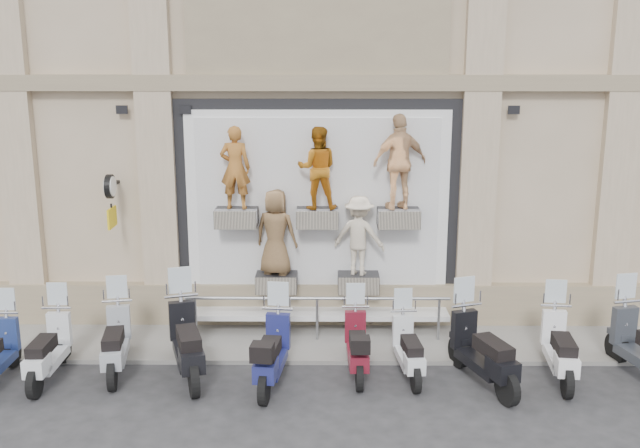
{
  "coord_description": "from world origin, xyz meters",
  "views": [
    {
      "loc": [
        0.15,
        -10.7,
        5.31
      ],
      "look_at": [
        0.06,
        1.9,
        2.36
      ],
      "focal_mm": 40.0,
      "sensor_mm": 36.0,
      "label": 1
    }
  ],
  "objects_px": {
    "scooter_c": "(115,330)",
    "scooter_g": "(409,338)",
    "clock_sign_bracket": "(111,194)",
    "scooter_b": "(47,337)",
    "scooter_f": "(357,334)",
    "scooter_i": "(561,335)",
    "scooter_h": "(483,337)",
    "scooter_d": "(186,328)",
    "scooter_e": "(272,340)",
    "guard_rail": "(317,320)"
  },
  "relations": [
    {
      "from": "scooter_d",
      "to": "scooter_g",
      "type": "distance_m",
      "value": 3.76
    },
    {
      "from": "clock_sign_bracket",
      "to": "scooter_d",
      "type": "bearing_deg",
      "value": -48.49
    },
    {
      "from": "scooter_d",
      "to": "scooter_e",
      "type": "height_order",
      "value": "scooter_d"
    },
    {
      "from": "scooter_d",
      "to": "scooter_h",
      "type": "xyz_separation_m",
      "value": [
        4.93,
        -0.28,
        -0.03
      ]
    },
    {
      "from": "guard_rail",
      "to": "scooter_c",
      "type": "xyz_separation_m",
      "value": [
        -3.44,
        -1.31,
        0.31
      ]
    },
    {
      "from": "scooter_d",
      "to": "scooter_b",
      "type": "bearing_deg",
      "value": 165.48
    },
    {
      "from": "clock_sign_bracket",
      "to": "scooter_b",
      "type": "relative_size",
      "value": 0.55
    },
    {
      "from": "scooter_c",
      "to": "scooter_d",
      "type": "relative_size",
      "value": 0.89
    },
    {
      "from": "clock_sign_bracket",
      "to": "scooter_h",
      "type": "xyz_separation_m",
      "value": [
        6.65,
        -2.22,
        -1.96
      ]
    },
    {
      "from": "clock_sign_bracket",
      "to": "scooter_f",
      "type": "height_order",
      "value": "clock_sign_bracket"
    },
    {
      "from": "scooter_i",
      "to": "scooter_e",
      "type": "bearing_deg",
      "value": -170.59
    },
    {
      "from": "clock_sign_bracket",
      "to": "scooter_i",
      "type": "height_order",
      "value": "clock_sign_bracket"
    },
    {
      "from": "scooter_c",
      "to": "scooter_d",
      "type": "xyz_separation_m",
      "value": [
        1.26,
        -0.16,
        0.09
      ]
    },
    {
      "from": "scooter_b",
      "to": "scooter_d",
      "type": "distance_m",
      "value": 2.31
    },
    {
      "from": "scooter_h",
      "to": "scooter_i",
      "type": "xyz_separation_m",
      "value": [
        1.35,
        0.24,
        -0.06
      ]
    },
    {
      "from": "scooter_i",
      "to": "scooter_f",
      "type": "bearing_deg",
      "value": -176.55
    },
    {
      "from": "clock_sign_bracket",
      "to": "scooter_e",
      "type": "height_order",
      "value": "clock_sign_bracket"
    },
    {
      "from": "scooter_b",
      "to": "scooter_h",
      "type": "height_order",
      "value": "scooter_h"
    },
    {
      "from": "scooter_c",
      "to": "scooter_e",
      "type": "xyz_separation_m",
      "value": [
        2.72,
        -0.45,
        0.01
      ]
    },
    {
      "from": "scooter_d",
      "to": "clock_sign_bracket",
      "type": "bearing_deg",
      "value": 113.84
    },
    {
      "from": "guard_rail",
      "to": "clock_sign_bracket",
      "type": "bearing_deg",
      "value": 173.16
    },
    {
      "from": "scooter_d",
      "to": "guard_rail",
      "type": "bearing_deg",
      "value": 16.29
    },
    {
      "from": "guard_rail",
      "to": "scooter_d",
      "type": "bearing_deg",
      "value": -146.04
    },
    {
      "from": "scooter_e",
      "to": "guard_rail",
      "type": "bearing_deg",
      "value": 73.99
    },
    {
      "from": "scooter_b",
      "to": "scooter_c",
      "type": "relative_size",
      "value": 0.98
    },
    {
      "from": "scooter_e",
      "to": "clock_sign_bracket",
      "type": "bearing_deg",
      "value": 151.35
    },
    {
      "from": "scooter_i",
      "to": "scooter_h",
      "type": "bearing_deg",
      "value": -163.43
    },
    {
      "from": "scooter_f",
      "to": "scooter_d",
      "type": "bearing_deg",
      "value": -178.4
    },
    {
      "from": "scooter_g",
      "to": "scooter_i",
      "type": "xyz_separation_m",
      "value": [
        2.53,
        -0.09,
        0.08
      ]
    },
    {
      "from": "clock_sign_bracket",
      "to": "scooter_g",
      "type": "bearing_deg",
      "value": -19.04
    },
    {
      "from": "guard_rail",
      "to": "scooter_i",
      "type": "relative_size",
      "value": 2.64
    },
    {
      "from": "scooter_b",
      "to": "scooter_e",
      "type": "distance_m",
      "value": 3.77
    },
    {
      "from": "scooter_f",
      "to": "scooter_h",
      "type": "xyz_separation_m",
      "value": [
        2.05,
        -0.42,
        0.12
      ]
    },
    {
      "from": "scooter_f",
      "to": "scooter_g",
      "type": "height_order",
      "value": "scooter_f"
    },
    {
      "from": "scooter_c",
      "to": "scooter_i",
      "type": "distance_m",
      "value": 7.54
    },
    {
      "from": "scooter_i",
      "to": "scooter_d",
      "type": "bearing_deg",
      "value": -173.89
    },
    {
      "from": "guard_rail",
      "to": "scooter_d",
      "type": "xyz_separation_m",
      "value": [
        -2.18,
        -1.47,
        0.41
      ]
    },
    {
      "from": "scooter_d",
      "to": "scooter_f",
      "type": "distance_m",
      "value": 2.89
    },
    {
      "from": "clock_sign_bracket",
      "to": "scooter_d",
      "type": "xyz_separation_m",
      "value": [
        1.72,
        -1.94,
        -1.93
      ]
    },
    {
      "from": "scooter_e",
      "to": "scooter_h",
      "type": "bearing_deg",
      "value": 6.54
    },
    {
      "from": "scooter_c",
      "to": "scooter_g",
      "type": "height_order",
      "value": "scooter_c"
    },
    {
      "from": "clock_sign_bracket",
      "to": "scooter_b",
      "type": "height_order",
      "value": "clock_sign_bracket"
    },
    {
      "from": "guard_rail",
      "to": "scooter_e",
      "type": "distance_m",
      "value": 1.93
    },
    {
      "from": "clock_sign_bracket",
      "to": "scooter_g",
      "type": "height_order",
      "value": "clock_sign_bracket"
    },
    {
      "from": "scooter_e",
      "to": "scooter_h",
      "type": "height_order",
      "value": "scooter_h"
    },
    {
      "from": "clock_sign_bracket",
      "to": "scooter_i",
      "type": "xyz_separation_m",
      "value": [
        8.0,
        -1.97,
        -2.02
      ]
    },
    {
      "from": "scooter_c",
      "to": "guard_rail",
      "type": "bearing_deg",
      "value": 11.11
    },
    {
      "from": "scooter_c",
      "to": "scooter_h",
      "type": "bearing_deg",
      "value": -13.77
    },
    {
      "from": "scooter_h",
      "to": "scooter_i",
      "type": "height_order",
      "value": "scooter_h"
    },
    {
      "from": "scooter_b",
      "to": "scooter_f",
      "type": "distance_m",
      "value": 5.2
    }
  ]
}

